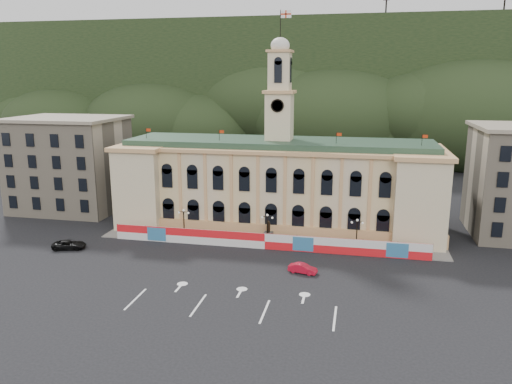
% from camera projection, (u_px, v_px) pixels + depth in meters
% --- Properties ---
extents(ground, '(260.00, 260.00, 0.00)m').
position_uv_depth(ground, '(243.00, 287.00, 63.88)').
color(ground, black).
rests_on(ground, ground).
extents(lane_markings, '(26.00, 10.00, 0.02)m').
position_uv_depth(lane_markings, '(233.00, 304.00, 59.12)').
color(lane_markings, white).
rests_on(lane_markings, ground).
extents(hill_ridge, '(230.00, 80.00, 64.00)m').
position_uv_depth(hill_ridge, '(322.00, 96.00, 175.76)').
color(hill_ridge, black).
rests_on(hill_ridge, ground).
extents(city_hall, '(56.20, 17.60, 37.10)m').
position_uv_depth(city_hall, '(278.00, 183.00, 88.45)').
color(city_hall, beige).
rests_on(city_hall, ground).
extents(side_building_left, '(21.00, 17.00, 18.60)m').
position_uv_depth(side_building_left, '(69.00, 164.00, 99.85)').
color(side_building_left, tan).
rests_on(side_building_left, ground).
extents(hoarding_fence, '(50.00, 0.44, 2.50)m').
position_uv_depth(hoarding_fence, '(265.00, 241.00, 77.95)').
color(hoarding_fence, red).
rests_on(hoarding_fence, ground).
extents(pavement, '(56.00, 5.50, 0.16)m').
position_uv_depth(pavement, '(268.00, 243.00, 80.79)').
color(pavement, slate).
rests_on(pavement, ground).
extents(statue, '(1.40, 1.40, 3.72)m').
position_uv_depth(statue, '(268.00, 236.00, 80.77)').
color(statue, '#595651').
rests_on(statue, ground).
extents(lamp_left, '(1.96, 0.44, 5.15)m').
position_uv_depth(lamp_left, '(184.00, 221.00, 82.19)').
color(lamp_left, black).
rests_on(lamp_left, ground).
extents(lamp_center, '(1.96, 0.44, 5.15)m').
position_uv_depth(lamp_center, '(267.00, 226.00, 79.39)').
color(lamp_center, black).
rests_on(lamp_center, ground).
extents(lamp_right, '(1.96, 0.44, 5.15)m').
position_uv_depth(lamp_right, '(357.00, 232.00, 76.60)').
color(lamp_right, black).
rests_on(lamp_right, ground).
extents(red_sedan, '(3.05, 4.54, 1.30)m').
position_uv_depth(red_sedan, '(303.00, 268.00, 68.46)').
color(red_sedan, red).
rests_on(red_sedan, ground).
extents(black_suv, '(4.99, 6.30, 1.41)m').
position_uv_depth(black_suv, '(69.00, 245.00, 77.98)').
color(black_suv, black).
rests_on(black_suv, ground).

